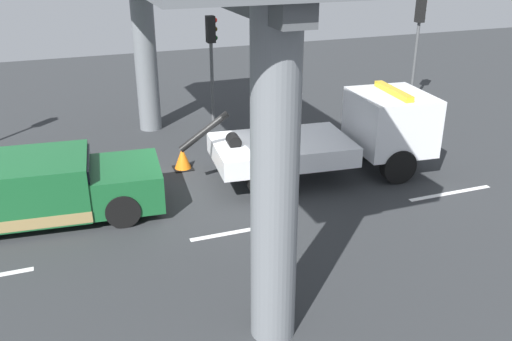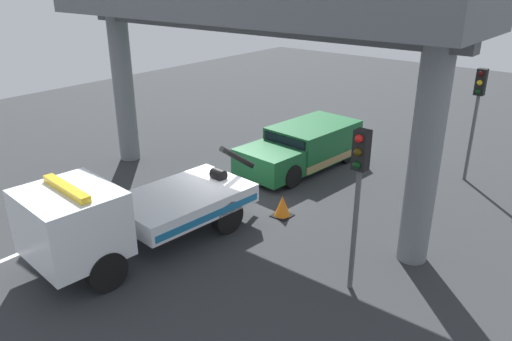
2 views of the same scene
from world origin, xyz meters
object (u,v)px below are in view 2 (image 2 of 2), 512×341
Objects in this scene: towed_van_green at (304,147)px; traffic_light_far at (359,177)px; traffic_cone_orange at (282,207)px; tow_truck_white at (124,214)px; traffic_light_near at (478,100)px.

traffic_light_far reaches higher than towed_van_green.
traffic_cone_orange is at bearing -119.81° from traffic_light_far.
traffic_cone_orange is (-4.40, 1.93, -0.88)m from tow_truck_white.
traffic_light_near is 1.02× the size of traffic_light_far.
traffic_light_far is (-2.41, 5.40, 1.70)m from tow_truck_white.
towed_van_green is at bearing -154.71° from traffic_cone_orange.
towed_van_green is at bearing 179.49° from tow_truck_white.
traffic_cone_orange is (6.51, -3.47, -2.63)m from traffic_light_near.
traffic_light_near is 5.96× the size of traffic_cone_orange.
traffic_light_near reaches higher than traffic_light_far.
tow_truck_white is at bearing -23.72° from traffic_cone_orange.
traffic_light_near is at bearing 153.68° from tow_truck_white.
tow_truck_white is at bearing -26.32° from traffic_light_near.
traffic_light_near is at bearing 115.88° from towed_van_green.
tow_truck_white reaches higher than towed_van_green.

